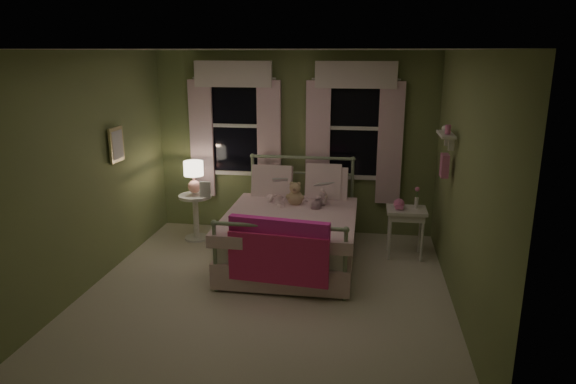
% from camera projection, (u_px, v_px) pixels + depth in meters
% --- Properties ---
extents(room_shell, '(4.20, 4.20, 4.20)m').
position_uv_depth(room_shell, '(266.00, 179.00, 5.36)').
color(room_shell, beige).
rests_on(room_shell, ground).
extents(bed, '(1.58, 2.04, 1.18)m').
position_uv_depth(bed, '(292.00, 233.00, 6.47)').
color(bed, white).
rests_on(bed, ground).
extents(pink_throw, '(1.10, 0.26, 0.71)m').
position_uv_depth(pink_throw, '(278.00, 244.00, 5.44)').
color(pink_throw, '#F630B0').
rests_on(pink_throw, bed).
extents(child_left, '(0.32, 0.26, 0.76)m').
position_uv_depth(child_left, '(276.00, 180.00, 6.77)').
color(child_left, '#F7D1DD').
rests_on(child_left, bed).
extents(child_right, '(0.38, 0.30, 0.74)m').
position_uv_depth(child_right, '(318.00, 182.00, 6.69)').
color(child_right, '#F7D1DD').
rests_on(child_right, bed).
extents(book_left, '(0.22, 0.15, 0.26)m').
position_uv_depth(book_left, '(272.00, 183.00, 6.53)').
color(book_left, beige).
rests_on(book_left, child_left).
extents(book_right, '(0.22, 0.18, 0.26)m').
position_uv_depth(book_right, '(316.00, 188.00, 6.46)').
color(book_right, beige).
rests_on(book_right, child_right).
extents(teddy_bear, '(0.24, 0.20, 0.32)m').
position_uv_depth(teddy_bear, '(295.00, 195.00, 6.62)').
color(teddy_bear, tan).
rests_on(teddy_bear, bed).
extents(nightstand_left, '(0.46, 0.46, 0.65)m').
position_uv_depth(nightstand_left, '(196.00, 211.00, 7.21)').
color(nightstand_left, white).
rests_on(nightstand_left, ground).
extents(table_lamp, '(0.27, 0.27, 0.45)m').
position_uv_depth(table_lamp, '(194.00, 174.00, 7.07)').
color(table_lamp, '#F39F8F').
rests_on(table_lamp, nightstand_left).
extents(book_nightstand, '(0.20, 0.25, 0.02)m').
position_uv_depth(book_nightstand, '(200.00, 196.00, 7.06)').
color(book_nightstand, beige).
rests_on(book_nightstand, nightstand_left).
extents(nightstand_right, '(0.50, 0.40, 0.64)m').
position_uv_depth(nightstand_right, '(406.00, 216.00, 6.55)').
color(nightstand_right, white).
rests_on(nightstand_right, ground).
extents(pink_toy, '(0.14, 0.18, 0.14)m').
position_uv_depth(pink_toy, '(399.00, 204.00, 6.52)').
color(pink_toy, pink).
rests_on(pink_toy, nightstand_right).
extents(bud_vase, '(0.06, 0.06, 0.28)m').
position_uv_depth(bud_vase, '(417.00, 198.00, 6.52)').
color(bud_vase, white).
rests_on(bud_vase, nightstand_right).
extents(window_left, '(1.34, 0.13, 1.96)m').
position_uv_depth(window_left, '(235.00, 121.00, 7.34)').
color(window_left, black).
rests_on(window_left, room_shell).
extents(window_right, '(1.34, 0.13, 1.96)m').
position_uv_depth(window_right, '(354.00, 123.00, 7.09)').
color(window_right, black).
rests_on(window_right, room_shell).
extents(wall_shelf, '(0.15, 0.50, 0.60)m').
position_uv_depth(wall_shelf, '(445.00, 150.00, 5.69)').
color(wall_shelf, white).
rests_on(wall_shelf, room_shell).
extents(framed_picture, '(0.03, 0.32, 0.42)m').
position_uv_depth(framed_picture, '(117.00, 145.00, 6.17)').
color(framed_picture, beige).
rests_on(framed_picture, room_shell).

